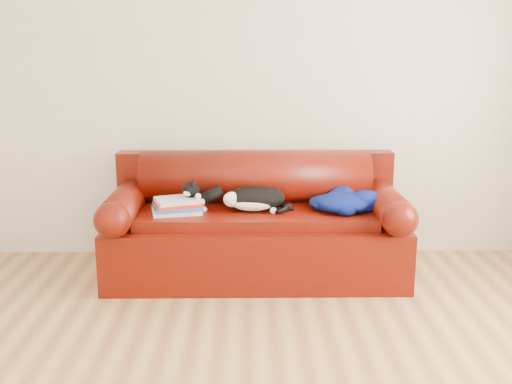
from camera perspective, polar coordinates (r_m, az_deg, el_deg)
ground at (r=3.10m, az=-0.87°, el=-17.81°), size 4.50×4.50×0.00m
room_shell at (r=2.67m, az=1.74°, el=14.64°), size 4.52×4.02×2.61m
sofa_base at (r=4.37m, az=-0.02°, el=-4.90°), size 2.10×0.90×0.50m
sofa_back at (r=4.52m, az=-0.06°, el=-0.27°), size 2.10×1.01×0.88m
book_stack at (r=4.22m, az=-7.47°, el=-1.29°), size 0.38×0.33×0.10m
cat at (r=4.21m, az=-0.21°, el=-0.70°), size 0.61×0.27×0.22m
blanket at (r=4.28m, az=8.51°, el=-0.86°), size 0.58×0.48×0.15m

